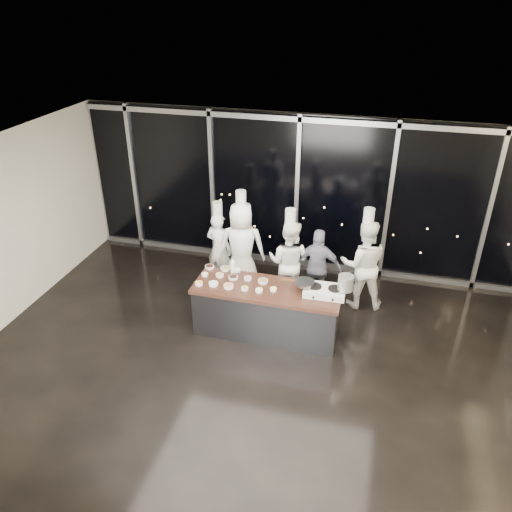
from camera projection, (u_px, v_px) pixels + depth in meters
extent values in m
plane|color=black|center=(253.00, 365.00, 7.92)|extent=(9.00, 9.00, 0.00)
cube|color=beige|center=(298.00, 192.00, 10.11)|extent=(9.00, 0.02, 3.20)
cube|color=beige|center=(143.00, 489.00, 4.18)|extent=(9.00, 0.02, 3.20)
cube|color=silver|center=(252.00, 172.00, 6.38)|extent=(9.00, 7.00, 0.02)
cube|color=black|center=(297.00, 193.00, 10.06)|extent=(8.90, 0.04, 3.18)
cube|color=#919399|center=(300.00, 119.00, 9.30)|extent=(8.90, 0.08, 0.10)
cube|color=#919399|center=(294.00, 261.00, 10.76)|extent=(8.90, 0.08, 0.10)
cube|color=#919399|center=(134.00, 179.00, 10.83)|extent=(0.08, 0.08, 3.20)
cube|color=#919399|center=(212.00, 186.00, 10.43)|extent=(0.08, 0.08, 3.20)
cube|color=#919399|center=(297.00, 194.00, 10.02)|extent=(0.08, 0.08, 3.20)
cube|color=#919399|center=(389.00, 203.00, 9.61)|extent=(0.08, 0.08, 3.20)
cube|color=#919399|center=(489.00, 213.00, 9.21)|extent=(0.08, 0.08, 3.20)
cube|color=#39383D|center=(267.00, 312.00, 8.48)|extent=(2.40, 0.80, 0.84)
cube|color=#41251B|center=(267.00, 289.00, 8.26)|extent=(2.46, 0.86, 0.06)
cube|color=silver|center=(325.00, 291.00, 8.05)|extent=(0.67, 0.43, 0.12)
cylinder|color=black|center=(315.00, 286.00, 8.05)|extent=(0.23, 0.23, 0.02)
cylinder|color=black|center=(335.00, 289.00, 7.98)|extent=(0.23, 0.23, 0.02)
cylinder|color=black|center=(313.00, 297.00, 7.90)|extent=(0.04, 0.02, 0.04)
cylinder|color=black|center=(333.00, 300.00, 7.84)|extent=(0.04, 0.02, 0.04)
cylinder|color=slate|center=(305.00, 283.00, 8.07)|extent=(0.33, 0.33, 0.05)
cube|color=#4C2B14|center=(288.00, 280.00, 8.13)|extent=(0.24, 0.04, 0.02)
cylinder|color=#B7B7BA|center=(346.00, 283.00, 7.89)|extent=(0.26, 0.26, 0.25)
cylinder|color=silver|center=(199.00, 283.00, 8.33)|extent=(0.13, 0.13, 0.04)
cylinder|color=#FB9F29|center=(199.00, 283.00, 8.32)|extent=(0.11, 0.11, 0.01)
cylinder|color=silver|center=(205.00, 275.00, 8.58)|extent=(0.11, 0.11, 0.04)
cylinder|color=beige|center=(205.00, 274.00, 8.57)|extent=(0.09, 0.09, 0.01)
cylinder|color=silver|center=(210.00, 267.00, 8.81)|extent=(0.16, 0.16, 0.04)
cylinder|color=black|center=(210.00, 266.00, 8.80)|extent=(0.13, 0.13, 0.01)
cylinder|color=silver|center=(213.00, 284.00, 8.31)|extent=(0.16, 0.16, 0.04)
cylinder|color=silver|center=(213.00, 283.00, 8.31)|extent=(0.13, 0.13, 0.01)
cylinder|color=silver|center=(220.00, 275.00, 8.56)|extent=(0.14, 0.14, 0.04)
cylinder|color=tan|center=(220.00, 274.00, 8.55)|extent=(0.11, 0.11, 0.01)
cylinder|color=silver|center=(225.00, 269.00, 8.76)|extent=(0.17, 0.17, 0.04)
cylinder|color=olive|center=(225.00, 268.00, 8.75)|extent=(0.14, 0.14, 0.01)
cylinder|color=silver|center=(229.00, 286.00, 8.25)|extent=(0.17, 0.17, 0.04)
cylinder|color=#C37550|center=(228.00, 285.00, 8.24)|extent=(0.14, 0.14, 0.01)
cylinder|color=silver|center=(233.00, 278.00, 8.49)|extent=(0.16, 0.16, 0.04)
cylinder|color=black|center=(233.00, 277.00, 8.49)|extent=(0.13, 0.13, 0.01)
cylinder|color=silver|center=(237.00, 270.00, 8.71)|extent=(0.13, 0.13, 0.04)
cylinder|color=white|center=(237.00, 269.00, 8.70)|extent=(0.10, 0.10, 0.01)
cylinder|color=silver|center=(245.00, 289.00, 8.19)|extent=(0.12, 0.12, 0.04)
cylinder|color=#A88C43|center=(245.00, 288.00, 8.18)|extent=(0.10, 0.10, 0.01)
cylinder|color=silver|center=(248.00, 278.00, 8.47)|extent=(0.13, 0.13, 0.04)
cylinder|color=tan|center=(248.00, 278.00, 8.46)|extent=(0.11, 0.11, 0.01)
cylinder|color=silver|center=(259.00, 290.00, 8.14)|extent=(0.12, 0.12, 0.04)
cylinder|color=beige|center=(259.00, 290.00, 8.13)|extent=(0.10, 0.10, 0.01)
cylinder|color=silver|center=(263.00, 281.00, 8.39)|extent=(0.17, 0.17, 0.04)
cylinder|color=olive|center=(263.00, 280.00, 8.38)|extent=(0.14, 0.14, 0.01)
cylinder|color=silver|center=(273.00, 289.00, 8.17)|extent=(0.11, 0.11, 0.04)
cylinder|color=#EDDA4F|center=(273.00, 288.00, 8.16)|extent=(0.09, 0.09, 0.01)
cylinder|color=white|center=(233.00, 267.00, 8.64)|extent=(0.07, 0.07, 0.20)
cone|color=white|center=(232.00, 260.00, 8.58)|extent=(0.06, 0.06, 0.07)
imported|color=white|center=(219.00, 249.00, 9.78)|extent=(0.62, 0.49, 1.50)
cylinder|color=silver|center=(217.00, 209.00, 9.37)|extent=(0.23, 0.23, 0.26)
imported|color=white|center=(242.00, 248.00, 9.47)|extent=(1.00, 0.76, 1.83)
cylinder|color=silver|center=(241.00, 198.00, 8.99)|extent=(0.23, 0.23, 0.26)
imported|color=white|center=(289.00, 262.00, 9.19)|extent=(0.86, 0.70, 1.64)
cylinder|color=silver|center=(290.00, 216.00, 8.75)|extent=(0.21, 0.21, 0.26)
imported|color=#16163C|center=(318.00, 267.00, 9.14)|extent=(0.89, 0.38, 1.50)
imported|color=white|center=(363.00, 264.00, 9.02)|extent=(0.94, 0.78, 1.72)
cylinder|color=silver|center=(369.00, 216.00, 8.56)|extent=(0.22, 0.22, 0.26)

